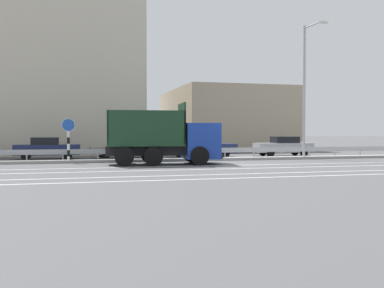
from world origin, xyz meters
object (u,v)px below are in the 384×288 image
at_px(parked_car_5, 202,147).
at_px(median_road_sign, 68,139).
at_px(parked_car_4, 125,149).
at_px(dump_truck, 176,142).
at_px(street_lamp_1, 306,85).
at_px(parked_car_3, 47,148).
at_px(parked_car_6, 283,146).

bearing_deg(parked_car_5, median_road_sign, 109.64).
xyz_separation_m(parked_car_4, parked_car_5, (5.59, -0.15, 0.08)).
bearing_deg(dump_truck, street_lamp_1, 108.48).
bearing_deg(dump_truck, median_road_sign, -109.36).
xyz_separation_m(street_lamp_1, parked_car_4, (-11.71, 4.10, -4.32)).
relative_size(median_road_sign, parked_car_3, 0.62).
height_order(median_road_sign, street_lamp_1, street_lamp_1).
bearing_deg(parked_car_3, dump_truck, 45.94).
bearing_deg(street_lamp_1, parked_car_5, 147.21).
height_order(parked_car_5, parked_car_6, parked_car_5).
relative_size(parked_car_3, parked_car_5, 0.87).
distance_m(dump_truck, street_lamp_1, 10.53).
xyz_separation_m(median_road_sign, street_lamp_1, (15.48, -0.29, 3.60)).
height_order(parked_car_3, parked_car_6, parked_car_6).
bearing_deg(street_lamp_1, parked_car_3, 165.60).
bearing_deg(parked_car_4, median_road_sign, -47.81).
height_order(parked_car_4, parked_car_5, parked_car_5).
bearing_deg(median_road_sign, parked_car_5, 21.31).
relative_size(dump_truck, parked_car_5, 1.34).
bearing_deg(parked_car_6, parked_car_3, 92.34).
xyz_separation_m(parked_car_4, parked_car_6, (12.07, -0.12, 0.07)).
distance_m(median_road_sign, street_lamp_1, 15.90).
distance_m(median_road_sign, parked_car_6, 16.28).
relative_size(street_lamp_1, parked_car_5, 1.84).
bearing_deg(parked_car_3, median_road_sign, 17.79).
height_order(median_road_sign, parked_car_5, median_road_sign).
distance_m(parked_car_3, parked_car_6, 17.29).
xyz_separation_m(parked_car_3, parked_car_6, (17.29, -0.37, 0.01)).
height_order(parked_car_3, parked_car_4, parked_car_3).
bearing_deg(median_road_sign, parked_car_4, 45.25).
bearing_deg(median_road_sign, dump_truck, -24.01).
xyz_separation_m(dump_truck, parked_car_3, (-7.38, 6.69, -0.49)).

